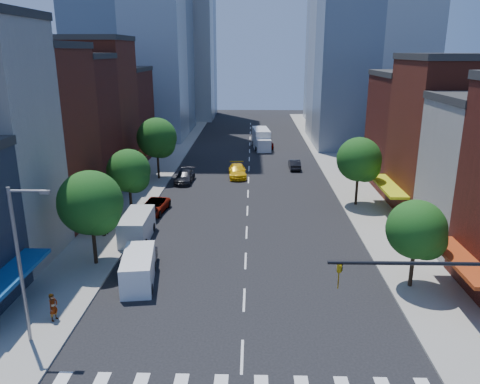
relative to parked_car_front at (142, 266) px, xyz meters
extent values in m
plane|color=black|center=(7.50, -9.33, -0.74)|extent=(220.00, 220.00, 0.00)
cube|color=gray|center=(-5.00, 30.67, -0.66)|extent=(5.00, 120.00, 0.15)
cube|color=gray|center=(20.00, 30.67, -0.66)|extent=(5.00, 120.00, 0.15)
cube|color=maroon|center=(-13.50, 11.17, 7.26)|extent=(12.00, 9.00, 16.00)
cube|color=#4F1B13|center=(-13.50, 19.67, 6.76)|extent=(12.00, 8.00, 15.00)
cube|color=maroon|center=(-13.50, 28.17, 7.76)|extent=(12.00, 9.00, 17.00)
cube|color=#4F1B13|center=(-13.50, 37.67, 5.76)|extent=(12.00, 10.00, 13.00)
cube|color=maroon|center=(28.50, 14.67, 6.76)|extent=(12.00, 10.00, 15.00)
cube|color=#4F1B13|center=(28.50, 24.67, 5.76)|extent=(12.00, 10.00, 13.00)
cylinder|color=black|center=(14.50, -13.83, 7.01)|extent=(7.00, 0.16, 0.16)
imported|color=gold|center=(11.50, -13.83, 6.41)|extent=(0.22, 0.18, 1.10)
cylinder|color=slate|center=(-4.50, -8.33, 3.91)|extent=(0.20, 0.20, 9.00)
cylinder|color=slate|center=(-3.50, -8.33, 8.21)|extent=(2.00, 0.14, 0.14)
cube|color=slate|center=(-2.60, -8.33, 8.16)|extent=(0.50, 0.25, 0.18)
cylinder|color=black|center=(-4.00, 1.67, 1.37)|extent=(0.28, 0.28, 3.92)
sphere|color=#184914|center=(-4.00, 1.67, 4.31)|extent=(4.80, 4.80, 4.80)
sphere|color=#184914|center=(-3.40, 1.37, 3.61)|extent=(3.36, 3.36, 3.36)
cylinder|color=black|center=(-4.00, 12.67, 1.23)|extent=(0.28, 0.28, 3.64)
sphere|color=#184914|center=(-4.00, 12.67, 3.96)|extent=(4.20, 4.20, 4.20)
sphere|color=#184914|center=(-3.40, 12.37, 3.31)|extent=(2.94, 2.94, 2.94)
cylinder|color=black|center=(-4.00, 26.67, 1.51)|extent=(0.28, 0.28, 4.20)
sphere|color=#184914|center=(-4.00, 26.67, 4.66)|extent=(5.00, 5.00, 5.00)
sphere|color=#184914|center=(-3.40, 26.37, 3.91)|extent=(3.50, 3.50, 3.50)
cylinder|color=black|center=(19.00, -1.33, 1.09)|extent=(0.28, 0.28, 3.36)
sphere|color=#184914|center=(19.00, -1.33, 3.61)|extent=(4.00, 4.00, 4.00)
sphere|color=#184914|center=(19.60, -1.63, 3.01)|extent=(2.80, 2.80, 2.80)
cylinder|color=black|center=(19.00, 16.67, 1.37)|extent=(0.28, 0.28, 3.92)
sphere|color=#184914|center=(19.00, 16.67, 4.31)|extent=(4.60, 4.60, 4.60)
sphere|color=#184914|center=(19.60, 16.37, 3.61)|extent=(3.22, 3.22, 3.22)
imported|color=#A9AAAE|center=(0.00, 0.00, 0.00)|extent=(2.23, 4.50, 1.47)
imported|color=black|center=(0.00, 0.87, -0.04)|extent=(1.90, 4.35, 1.39)
imported|color=#999999|center=(-2.00, 13.81, -0.05)|extent=(2.94, 5.23, 1.38)
imported|color=black|center=(-0.48, 25.34, 0.00)|extent=(2.28, 5.16, 1.47)
cube|color=white|center=(0.00, -1.15, 0.34)|extent=(2.74, 5.36, 2.15)
cube|color=black|center=(0.27, -3.08, 0.65)|extent=(2.02, 1.28, 0.92)
cylinder|color=black|center=(-0.67, -3.00, -0.38)|extent=(0.36, 0.81, 0.78)
cylinder|color=black|center=(1.16, -2.75, -0.38)|extent=(0.36, 0.81, 0.78)
cylinder|color=black|center=(-1.16, 0.45, -0.38)|extent=(0.36, 0.81, 0.78)
cylinder|color=black|center=(0.67, 0.71, -0.38)|extent=(0.36, 0.81, 0.78)
cube|color=silver|center=(-2.00, 6.83, 0.41)|extent=(2.31, 5.52, 2.30)
cube|color=black|center=(-1.96, 4.75, 0.74)|extent=(2.05, 1.14, 0.99)
cylinder|color=black|center=(-2.95, 4.95, -0.35)|extent=(0.29, 0.84, 0.83)
cylinder|color=black|center=(-0.97, 4.99, -0.35)|extent=(0.29, 0.84, 0.83)
cylinder|color=black|center=(-3.03, 8.67, -0.35)|extent=(0.29, 0.84, 0.83)
cylinder|color=black|center=(-1.05, 8.71, -0.35)|extent=(0.29, 0.84, 0.83)
imported|color=yellow|center=(6.03, 28.16, 0.05)|extent=(2.61, 5.58, 1.58)
imported|color=black|center=(13.84, 32.62, -0.06)|extent=(1.50, 4.15, 1.36)
imported|color=#999999|center=(10.75, 46.59, -0.10)|extent=(1.75, 3.84, 1.28)
cube|color=silver|center=(9.41, 47.31, 0.89)|extent=(3.09, 6.84, 3.26)
cube|color=silver|center=(9.79, 43.45, 0.38)|extent=(2.41, 2.05, 2.04)
cylinder|color=black|center=(8.59, 44.15, -0.28)|extent=(0.39, 0.94, 0.92)
cylinder|color=black|center=(10.83, 44.37, -0.28)|extent=(0.39, 0.94, 0.92)
cylinder|color=black|center=(8.14, 48.72, -0.28)|extent=(0.39, 0.94, 0.92)
cylinder|color=black|center=(10.38, 48.94, -0.28)|extent=(0.39, 0.94, 0.92)
imported|color=#999999|center=(-3.95, -6.29, 0.29)|extent=(0.60, 0.74, 1.76)
imported|color=#999999|center=(-5.11, 7.28, 0.34)|extent=(0.92, 1.06, 1.86)
camera|label=1|loc=(7.97, -30.88, 15.07)|focal=35.00mm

